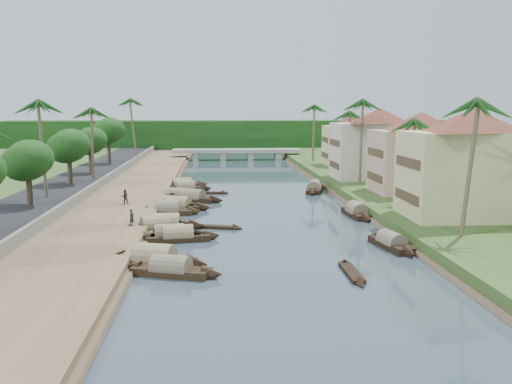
{
  "coord_description": "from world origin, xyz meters",
  "views": [
    {
      "loc": [
        -4.89,
        -53.34,
        11.42
      ],
      "look_at": [
        -0.26,
        9.99,
        2.0
      ],
      "focal_mm": 40.0,
      "sensor_mm": 36.0,
      "label": 1
    }
  ],
  "objects": [
    {
      "name": "sampan_11",
      "position": [
        -8.84,
        25.38,
        0.41
      ],
      "size": [
        7.34,
        2.07,
        2.11
      ],
      "rotation": [
        0.0,
        0.0,
        -0.06
      ],
      "color": "black",
      "rests_on": "ground"
    },
    {
      "name": "sampan_5",
      "position": [
        -9.48,
        -0.16,
        0.42
      ],
      "size": [
        7.27,
        2.09,
        2.31
      ],
      "rotation": [
        0.0,
        0.0,
        0.0
      ],
      "color": "black",
      "rests_on": "ground"
    },
    {
      "name": "palm_6",
      "position": [
        -22.0,
        28.01,
        10.93
      ],
      "size": [
        3.2,
        3.2,
        11.31
      ],
      "color": "brown",
      "rests_on": "ground"
    },
    {
      "name": "sampan_8",
      "position": [
        -9.38,
        10.44,
        0.41
      ],
      "size": [
        6.21,
        1.92,
        1.94
      ],
      "rotation": [
        0.0,
        0.0,
        0.07
      ],
      "color": "black",
      "rests_on": "ground"
    },
    {
      "name": "palm_3",
      "position": [
        16.0,
        36.1,
        10.44
      ],
      "size": [
        3.2,
        3.2,
        11.01
      ],
      "color": "brown",
      "rests_on": "ground"
    },
    {
      "name": "sampan_14",
      "position": [
        9.52,
        -8.68,
        0.41
      ],
      "size": [
        2.82,
        7.77,
        1.9
      ],
      "rotation": [
        0.0,
        0.0,
        1.76
      ],
      "color": "black",
      "rests_on": "ground"
    },
    {
      "name": "ground",
      "position": [
        0.0,
        0.0,
        0.0
      ],
      "size": [
        220.0,
        220.0,
        0.0
      ],
      "primitive_type": "plane",
      "color": "#354650",
      "rests_on": "ground"
    },
    {
      "name": "sampan_12",
      "position": [
        -9.63,
        29.27,
        0.41
      ],
      "size": [
        7.96,
        2.7,
        1.91
      ],
      "rotation": [
        0.0,
        0.0,
        0.17
      ],
      "color": "black",
      "rests_on": "ground"
    },
    {
      "name": "sampan_0",
      "position": [
        -7.94,
        -15.18,
        0.41
      ],
      "size": [
        7.73,
        3.89,
        2.04
      ],
      "rotation": [
        0.0,
        0.0,
        -0.32
      ],
      "color": "black",
      "rests_on": "ground"
    },
    {
      "name": "tree_6",
      "position": [
        24.0,
        30.87,
        5.86
      ],
      "size": [
        4.8,
        4.8,
        6.71
      ],
      "color": "#4D3C2C",
      "rests_on": "ground"
    },
    {
      "name": "canoe_1",
      "position": [
        -4.88,
        0.11,
        0.1
      ],
      "size": [
        5.54,
        2.43,
        0.89
      ],
      "rotation": [
        0.0,
        0.0,
        -0.29
      ],
      "color": "black",
      "rests_on": "ground"
    },
    {
      "name": "palm_8",
      "position": [
        -20.5,
        60.66,
        12.65
      ],
      "size": [
        3.2,
        3.2,
        13.1
      ],
      "color": "brown",
      "rests_on": "ground"
    },
    {
      "name": "building_distant",
      "position": [
        19.99,
        48.0,
        5.88
      ],
      "size": [
        12.62,
        12.62,
        9.2
      ],
      "color": "beige",
      "rests_on": "right_bank"
    },
    {
      "name": "left_bank",
      "position": [
        -16.0,
        20.0,
        0.4
      ],
      "size": [
        10.0,
        180.0,
        0.8
      ],
      "primitive_type": "cube",
      "color": "brown",
      "rests_on": "ground"
    },
    {
      "name": "sampan_13",
      "position": [
        -9.38,
        27.67,
        0.41
      ],
      "size": [
        6.79,
        2.55,
        1.87
      ],
      "rotation": [
        0.0,
        0.0,
        -0.18
      ],
      "color": "black",
      "rests_on": "ground"
    },
    {
      "name": "sampan_10",
      "position": [
        -10.11,
        18.33,
        0.41
      ],
      "size": [
        6.92,
        1.89,
        1.93
      ],
      "rotation": [
        0.0,
        0.0,
        -0.06
      ],
      "color": "black",
      "rests_on": "ground"
    },
    {
      "name": "canoe_2",
      "position": [
        -5.85,
        22.21,
        0.1
      ],
      "size": [
        5.85,
        1.09,
        0.85
      ],
      "rotation": [
        0.0,
        0.0,
        -0.04
      ],
      "color": "black",
      "rests_on": "ground"
    },
    {
      "name": "bridge",
      "position": [
        0.0,
        72.0,
        1.72
      ],
      "size": [
        28.0,
        4.0,
        2.4
      ],
      "color": "gray",
      "rests_on": "ground"
    },
    {
      "name": "sampan_7",
      "position": [
        -9.17,
        10.8,
        0.42
      ],
      "size": [
        8.36,
        4.47,
        2.21
      ],
      "rotation": [
        0.0,
        0.0,
        -0.36
      ],
      "color": "black",
      "rests_on": "ground"
    },
    {
      "name": "sampan_9",
      "position": [
        -7.72,
        16.37,
        0.42
      ],
      "size": [
        8.64,
        5.6,
        2.23
      ],
      "rotation": [
        0.0,
        0.0,
        -0.48
      ],
      "color": "black",
      "rests_on": "ground"
    },
    {
      "name": "building_mid",
      "position": [
        19.99,
        14.0,
        6.13
      ],
      "size": [
        14.11,
        14.11,
        9.7
      ],
      "color": "#D0A393",
      "rests_on": "right_bank"
    },
    {
      "name": "retaining_wall",
      "position": [
        -20.2,
        20.0,
        1.35
      ],
      "size": [
        0.4,
        180.0,
        1.1
      ],
      "primitive_type": "cube",
      "color": "slate",
      "rests_on": "left_bank"
    },
    {
      "name": "person_far",
      "position": [
        -14.88,
        10.02,
        1.62
      ],
      "size": [
        0.96,
        0.85,
        1.64
      ],
      "primitive_type": "imported",
      "rotation": [
        0.0,
        0.0,
        3.48
      ],
      "color": "#322E23",
      "rests_on": "left_bank"
    },
    {
      "name": "palm_2",
      "position": [
        15.0,
        22.99,
        12.01
      ],
      "size": [
        3.2,
        3.2,
        12.64
      ],
      "color": "brown",
      "rests_on": "ground"
    },
    {
      "name": "sampan_15",
      "position": [
        10.18,
        5.19,
        0.42
      ],
      "size": [
        2.25,
        8.24,
        2.19
      ],
      "rotation": [
        0.0,
        0.0,
        1.64
      ],
      "color": "black",
      "rests_on": "ground"
    },
    {
      "name": "sampan_4",
      "position": [
        -10.4,
        -0.84,
        0.42
      ],
      "size": [
        7.87,
        4.17,
        2.21
      ],
      "rotation": [
        0.0,
        0.0,
        0.34
      ],
      "color": "black",
      "rests_on": "ground"
    },
    {
      "name": "sampan_3",
      "position": [
        -8.86,
        -4.49,
        0.41
      ],
      "size": [
        7.58,
        2.37,
        2.04
      ],
      "rotation": [
        0.0,
        0.0,
        0.11
      ],
      "color": "black",
      "rests_on": "ground"
    },
    {
      "name": "tree_4",
      "position": [
        -24.0,
        36.14,
        6.2
      ],
      "size": [
        4.71,
        4.71,
        6.82
      ],
      "color": "#4D3C2C",
      "rests_on": "ground"
    },
    {
      "name": "palm_0",
      "position": [
        15.0,
        -9.92,
        11.64
      ],
      "size": [
        3.2,
        3.2,
        12.25
      ],
      "color": "brown",
      "rests_on": "ground"
    },
    {
      "name": "tree_3",
      "position": [
        -24.0,
        23.24,
        6.32
      ],
      "size": [
        5.0,
        5.0,
        7.05
      ],
      "color": "#4D3C2C",
      "rests_on": "ground"
    },
    {
      "name": "sampan_1",
      "position": [
        -9.34,
        -12.71,
        0.42
      ],
      "size": [
        8.6,
        4.38,
        2.47
      ],
      "rotation": [
        0.0,
        0.0,
        -0.31
      ],
      "color": "black",
      "rests_on": "ground"
    },
    {
      "name": "palm_1",
      "position": [
        16.0,
        6.55,
        9.8
      ],
      "size": [
        3.2,
        3.2,
        10.35
      ],
      "color": "brown",
      "rests_on": "ground"
    },
    {
      "name": "building_far",
      "position": [
        18.99,
        28.0,
        6.38
      ],
      "size": [
        15.59,
        15.59,
        10.2
      ],
      "color": "beige",
      "rests_on": "right_bank"
    },
    {
      "name": "sampan_2",
      "position": [
        -8.12,
        -4.97,
        0.41
      ],
      "size": [
        7.8,
        2.7,
        2.05
      ],
      "rotation": [
        0.0,
        0.0,
        0.16
      ],
      "color": "black",
      "rests_on": "ground"
    },
    {
      "name": "palm_5",
      "position": [
        -24.0,
        12.04,
        11.78
      ],
      "size": [
        3.2,
        3.2,
        12.2
      ],
      "color": "brown",
      "rests_on": "ground"
    },
    {
      "name": "palm_7",
      "position": [
        14.0,
        54.78,
        11.45
      ],
      "size": [
        3.2,
        3.2,
        12.06
      ],
      "color": "brown",
      "rests_on": "ground"
    },
    {
      "name": "person_near",
      "position": [
        -12.43,
        -1.96,
        1.56
      ],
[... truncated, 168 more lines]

